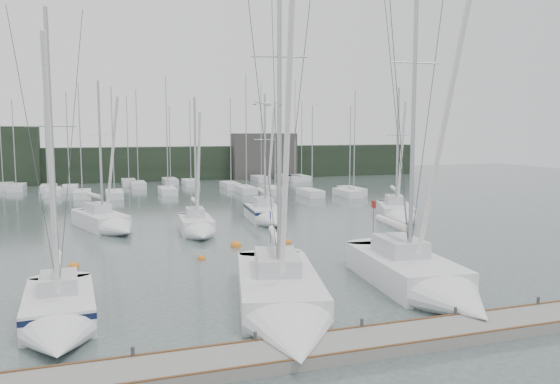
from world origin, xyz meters
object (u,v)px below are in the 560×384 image
at_px(sailboat_mid_c, 198,228).
at_px(buoy_c, 74,267).
at_px(buoy_a, 202,259).
at_px(sailboat_near_left, 59,318).
at_px(sailboat_near_center, 284,307).
at_px(sailboat_near_right, 427,282).
at_px(buoy_d, 236,246).
at_px(sailboat_mid_d, 268,216).
at_px(sailboat_mid_e, 398,215).
at_px(buoy_b, 287,243).
at_px(sailboat_mid_b, 109,224).

bearing_deg(sailboat_mid_c, buoy_c, -135.75).
bearing_deg(buoy_a, sailboat_near_left, -126.38).
height_order(sailboat_near_center, buoy_c, sailboat_near_center).
bearing_deg(sailboat_near_right, buoy_d, 118.54).
bearing_deg(buoy_c, sailboat_mid_d, 35.92).
relative_size(sailboat_near_left, sailboat_mid_e, 1.09).
height_order(sailboat_mid_c, buoy_b, sailboat_mid_c).
height_order(sailboat_near_right, sailboat_mid_e, sailboat_near_right).
bearing_deg(buoy_b, sailboat_mid_b, 143.25).
distance_m(sailboat_near_center, sailboat_mid_b, 23.14).
distance_m(sailboat_near_right, sailboat_mid_b, 25.09).
xyz_separation_m(sailboat_mid_c, buoy_d, (1.64, -4.48, -0.53)).
bearing_deg(buoy_d, buoy_c, -165.77).
height_order(sailboat_near_center, buoy_b, sailboat_near_center).
distance_m(buoy_a, buoy_d, 3.91).
relative_size(sailboat_near_center, sailboat_near_right, 0.99).
height_order(sailboat_near_right, buoy_c, sailboat_near_right).
bearing_deg(sailboat_near_right, buoy_b, 104.56).
height_order(buoy_a, buoy_d, buoy_d).
relative_size(sailboat_mid_c, buoy_d, 14.92).
xyz_separation_m(sailboat_mid_b, buoy_c, (-2.10, -10.67, -0.56)).
xyz_separation_m(sailboat_near_right, sailboat_mid_d, (-0.85, 21.12, -0.06)).
bearing_deg(buoy_c, buoy_a, -2.60).
relative_size(sailboat_mid_d, buoy_c, 18.97).
distance_m(sailboat_near_left, buoy_b, 18.28).
relative_size(sailboat_near_center, buoy_b, 33.34).
bearing_deg(sailboat_near_left, buoy_d, 49.29).
bearing_deg(sailboat_mid_e, buoy_b, -133.12).
xyz_separation_m(sailboat_mid_c, sailboat_mid_d, (6.31, 3.48, 0.05)).
height_order(sailboat_mid_e, buoy_a, sailboat_mid_e).
relative_size(sailboat_mid_b, buoy_a, 25.93).
bearing_deg(sailboat_mid_b, sailboat_mid_d, -20.53).
distance_m(sailboat_mid_e, buoy_b, 12.65).
distance_m(sailboat_mid_b, buoy_c, 10.89).
distance_m(sailboat_near_right, sailboat_mid_e, 20.61).
xyz_separation_m(sailboat_mid_b, sailboat_mid_e, (22.63, -3.07, 0.01)).
height_order(sailboat_near_left, sailboat_mid_d, sailboat_near_left).
relative_size(sailboat_mid_e, buoy_d, 16.70).
height_order(sailboat_mid_d, buoy_c, sailboat_mid_d).
height_order(sailboat_near_center, sailboat_near_right, sailboat_near_right).
bearing_deg(buoy_a, sailboat_near_right, -51.47).
bearing_deg(buoy_c, buoy_b, 10.12).
bearing_deg(sailboat_mid_b, sailboat_near_left, -115.69).
bearing_deg(sailboat_near_left, sailboat_mid_d, 52.21).
bearing_deg(sailboat_mid_b, sailboat_near_right, -77.79).
xyz_separation_m(sailboat_near_center, sailboat_mid_d, (6.29, 22.11, -0.01)).
xyz_separation_m(sailboat_near_center, buoy_b, (5.13, 14.04, -0.59)).
distance_m(sailboat_near_right, buoy_b, 13.23).
relative_size(sailboat_near_right, buoy_a, 38.90).
relative_size(sailboat_near_right, sailboat_mid_b, 1.50).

